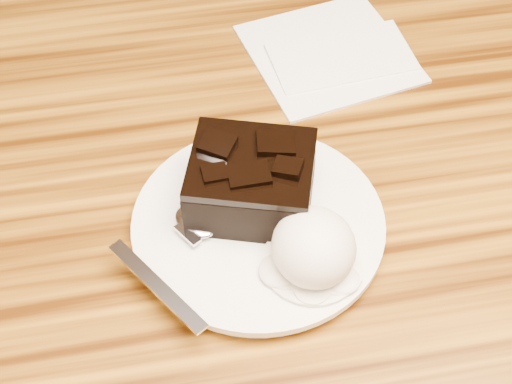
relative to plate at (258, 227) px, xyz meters
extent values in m
cylinder|color=white|center=(0.00, 0.00, 0.00)|extent=(0.20, 0.20, 0.02)
cube|color=black|center=(0.00, 0.02, 0.03)|extent=(0.11, 0.11, 0.04)
ellipsoid|color=silver|center=(0.03, -0.05, 0.03)|extent=(0.06, 0.07, 0.05)
cylinder|color=white|center=(0.03, -0.05, 0.01)|extent=(0.08, 0.08, 0.00)
cube|color=white|center=(0.11, 0.20, -0.01)|extent=(0.17, 0.17, 0.01)
cube|color=black|center=(0.04, -0.06, 0.01)|extent=(0.01, 0.01, 0.00)
cube|color=black|center=(-0.03, 0.01, 0.01)|extent=(0.01, 0.01, 0.00)
camera|label=1|loc=(-0.07, -0.36, 0.49)|focal=54.63mm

